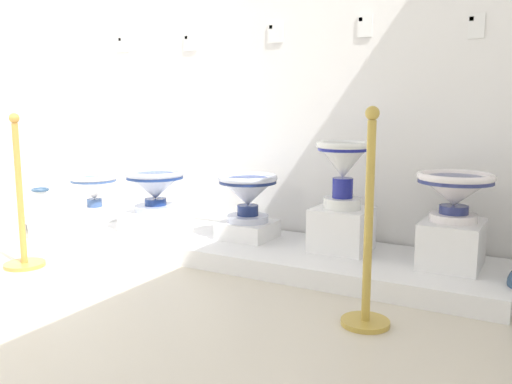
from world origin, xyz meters
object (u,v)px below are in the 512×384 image
Objects in this scene: plinth_block_rightmost at (156,221)px; info_placard_first at (124,44)px; info_placard_second at (190,42)px; stanchion_post_near_left at (22,222)px; antique_toilet_pale_glazed at (248,191)px; antique_toilet_leftmost at (455,189)px; antique_toilet_slender_white at (94,187)px; plinth_block_leftmost at (452,244)px; info_placard_fifth at (476,26)px; plinth_block_slender_white at (95,215)px; plinth_block_pale_glazed at (248,230)px; antique_toilet_rightmost at (155,185)px; decorative_vase_spare at (42,216)px; plinth_block_squat_floral at (342,230)px; antique_toilet_squat_floral at (343,164)px; stanchion_post_near_right at (367,256)px; info_placard_third at (276,33)px; info_placard_fourth at (365,26)px.

plinth_block_rightmost is 1.55m from info_placard_first.
info_placard_second is 1.79m from stanchion_post_near_left.
antique_toilet_pale_glazed is 1.29m from info_placard_second.
antique_toilet_slender_white is at bearing -178.59° from antique_toilet_leftmost.
info_placard_fifth is at bearing 87.78° from plinth_block_leftmost.
plinth_block_slender_white is 0.98× the size of plinth_block_rightmost.
plinth_block_pale_glazed is at bearing 0.00° from antique_toilet_pale_glazed.
decorative_vase_spare is at bearing -173.69° from antique_toilet_rightmost.
plinth_block_squat_floral is (2.03, 0.07, -0.13)m from antique_toilet_slender_white.
stanchion_post_near_right is (0.41, -0.78, -0.33)m from antique_toilet_squat_floral.
info_placard_second is at bearing 91.18° from plinth_block_rightmost.
stanchion_post_near_left reaches higher than antique_toilet_slender_white.
plinth_block_rightmost is 0.95× the size of antique_toilet_rightmost.
antique_toilet_pale_glazed is 1.12m from info_placard_third.
plinth_block_squat_floral is at bearing 0.76° from antique_toilet_pale_glazed.
antique_toilet_pale_glazed is 2.99× the size of info_placard_third.
info_placard_third is 0.37× the size of decorative_vase_spare.
plinth_block_squat_floral is (1.35, 0.15, 0.06)m from plinth_block_rightmost.
plinth_block_rightmost is at bearing -168.57° from plinth_block_pale_glazed.
info_placard_second is (-0.01, 0.47, 1.03)m from antique_toilet_rightmost.
antique_toilet_squat_floral is 2.22m from info_placard_first.
stanchion_post_near_left reaches higher than decorative_vase_spare.
antique_toilet_rightmost reaches higher than plinth_block_rightmost.
info_placard_third is at bearing 0.00° from info_placard_second.
info_placard_second is 0.92× the size of info_placard_third.
decorative_vase_spare is (-0.39, -0.59, -1.37)m from info_placard_first.
antique_toilet_rightmost is at bearing -173.79° from plinth_block_squat_floral.
info_placard_fifth reaches higher than antique_toilet_leftmost.
antique_toilet_pale_glazed reaches higher than plinth_block_slender_white.
antique_toilet_leftmost is at bearing 1.41° from plinth_block_slender_white.
plinth_block_slender_white is 2.03m from plinth_block_squat_floral.
plinth_block_rightmost is 1.08m from decorative_vase_spare.
stanchion_post_near_right is at bearing -19.76° from plinth_block_rightmost.
antique_toilet_pale_glazed is 1.45m from stanchion_post_near_left.
antique_toilet_pale_glazed is 3.19× the size of info_placard_first.
stanchion_post_near_left reaches higher than antique_toilet_rightmost.
stanchion_post_near_right is (1.04, -1.10, -1.17)m from info_placard_third.
plinth_block_squat_floral is at bearing 45.00° from antique_toilet_squat_floral.
info_placard_first is at bearing 172.95° from plinth_block_leftmost.
info_placard_second is at bearing -180.00° from info_placard_third.
stanchion_post_near_left is at bearing -139.51° from antique_toilet_pale_glazed.
info_placard_fourth is at bearing 11.07° from plinth_block_slender_white.
decorative_vase_spare is (-0.39, -0.19, -0.24)m from antique_toilet_slender_white.
info_placard_fourth is at bearing 89.34° from antique_toilet_squat_floral.
plinth_block_leftmost is (1.32, 0.00, -0.20)m from antique_toilet_pale_glazed.
info_placard_fifth is (2.70, 0.40, 1.32)m from plinth_block_slender_white.
stanchion_post_near_right is at bearing -62.22° from antique_toilet_squat_floral.
decorative_vase_spare is (-3.07, -0.26, -0.42)m from antique_toilet_leftmost.
info_placard_third reaches higher than stanchion_post_near_right.
plinth_block_rightmost reaches higher than plinth_block_slender_white.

